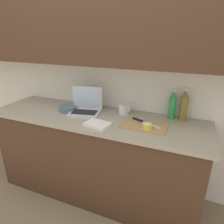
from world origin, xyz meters
name	(u,v)px	position (x,y,z in m)	size (l,w,h in m)	color
ground_plane	(97,190)	(0.00, 0.00, 0.00)	(12.00, 12.00, 0.00)	#847056
wall_back	(104,50)	(0.00, 0.25, 1.56)	(5.20, 0.38, 2.60)	white
counter_unit	(94,155)	(-0.02, 0.00, 0.48)	(2.20, 0.64, 0.94)	#472D1E
laptop	(86,107)	(-0.13, 0.06, 1.00)	(0.36, 0.30, 0.26)	silver
cutting_board	(143,125)	(0.51, -0.03, 0.94)	(0.41, 0.24, 0.01)	tan
knife	(141,121)	(0.47, 0.03, 0.95)	(0.28, 0.14, 0.02)	silver
lemon_half_cut	(147,126)	(0.55, -0.08, 0.97)	(0.08, 0.08, 0.04)	yellow
bottle_green_soda	(172,105)	(0.71, 0.24, 1.07)	(0.07, 0.07, 0.29)	#2D934C
bottle_oil_tall	(184,106)	(0.81, 0.24, 1.08)	(0.07, 0.07, 0.31)	olive
measuring_cup	(123,109)	(0.24, 0.18, 0.99)	(0.12, 0.10, 0.10)	silver
bowl_white	(67,109)	(-0.34, 0.03, 0.96)	(0.19, 0.19, 0.05)	slate
dish_towel	(97,124)	(0.12, -0.18, 0.95)	(0.22, 0.16, 0.02)	white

